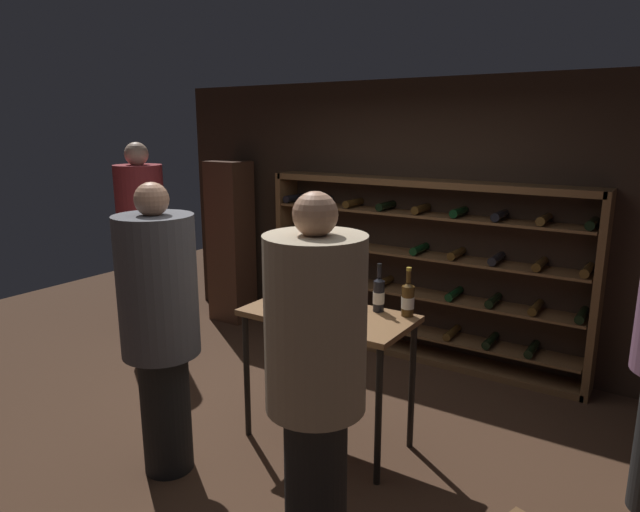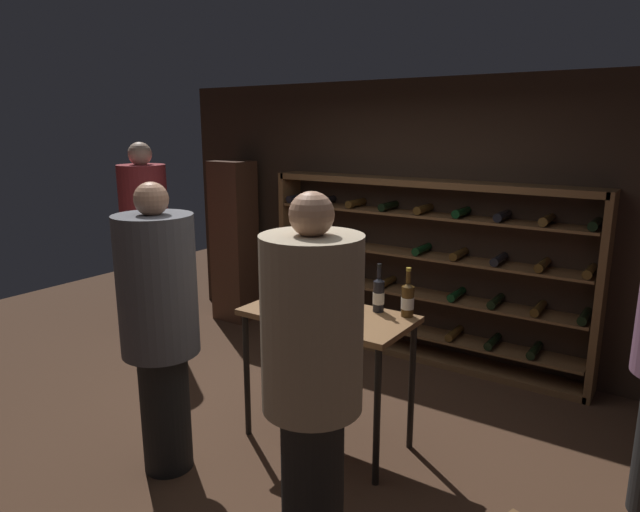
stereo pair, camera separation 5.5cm
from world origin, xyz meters
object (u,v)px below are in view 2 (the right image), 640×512
object	(u,v)px
person_bystander_red_print	(312,365)
wine_glass_stemmed_right	(309,285)
tasting_table	(328,329)
person_guest_blue_shirt	(159,318)
wine_bottle_black_capsule	(335,294)
wine_bottle_gold_foil	(408,299)
wine_rack	(420,271)
wine_bottle_amber_reserve	(379,294)
person_guest_plum_blouse	(146,236)
display_cabinet	(234,242)

from	to	relation	value
person_bystander_red_print	wine_glass_stemmed_right	distance (m)	1.38
person_bystander_red_print	wine_glass_stemmed_right	size ratio (longest dim) A/B	13.90
tasting_table	wine_glass_stemmed_right	size ratio (longest dim) A/B	8.40
person_guest_blue_shirt	wine_bottle_black_capsule	distance (m)	1.15
tasting_table	wine_bottle_gold_foil	world-z (taller)	wine_bottle_gold_foil
wine_rack	wine_bottle_amber_reserve	world-z (taller)	wine_rack
wine_bottle_gold_foil	wine_bottle_amber_reserve	world-z (taller)	wine_bottle_amber_reserve
wine_bottle_black_capsule	wine_rack	bearing A→B (deg)	94.76
wine_rack	person_guest_blue_shirt	size ratio (longest dim) A/B	1.68
wine_rack	tasting_table	distance (m)	1.77
person_guest_plum_blouse	person_bystander_red_print	world-z (taller)	person_guest_plum_blouse
tasting_table	wine_bottle_amber_reserve	world-z (taller)	wine_bottle_amber_reserve
person_bystander_red_print	wine_glass_stemmed_right	xyz separation A→B (m)	(-0.80, 1.12, 0.02)
tasting_table	person_bystander_red_print	bearing A→B (deg)	-61.09
wine_bottle_black_capsule	wine_glass_stemmed_right	world-z (taller)	wine_bottle_black_capsule
person_guest_plum_blouse	wine_bottle_amber_reserve	size ratio (longest dim) A/B	6.11
tasting_table	person_bystander_red_print	size ratio (longest dim) A/B	0.60
person_guest_blue_shirt	display_cabinet	distance (m)	2.96
wine_rack	person_guest_plum_blouse	bearing A→B (deg)	-153.26
wine_bottle_black_capsule	wine_bottle_amber_reserve	bearing A→B (deg)	40.67
person_guest_blue_shirt	wine_glass_stemmed_right	size ratio (longest dim) A/B	13.71
wine_rack	wine_glass_stemmed_right	size ratio (longest dim) A/B	22.97
wine_bottle_gold_foil	wine_glass_stemmed_right	world-z (taller)	wine_bottle_gold_foil
person_guest_plum_blouse	wine_bottle_amber_reserve	world-z (taller)	person_guest_plum_blouse
person_guest_plum_blouse	wine_bottle_black_capsule	world-z (taller)	person_guest_plum_blouse
wine_bottle_gold_foil	wine_rack	bearing A→B (deg)	110.82
tasting_table	display_cabinet	bearing A→B (deg)	145.43
wine_bottle_black_capsule	wine_bottle_amber_reserve	world-z (taller)	wine_bottle_black_capsule
tasting_table	wine_bottle_black_capsule	xyz separation A→B (m)	(0.04, 0.02, 0.26)
wine_rack	person_guest_plum_blouse	xyz separation A→B (m)	(-2.44, -1.23, 0.27)
wine_rack	person_bystander_red_print	bearing A→B (deg)	-77.30
display_cabinet	wine_bottle_amber_reserve	world-z (taller)	display_cabinet
person_bystander_red_print	wine_rack	bearing A→B (deg)	-52.56
wine_bottle_gold_foil	person_guest_plum_blouse	bearing A→B (deg)	174.30
wine_bottle_black_capsule	wine_bottle_gold_foil	world-z (taller)	wine_bottle_black_capsule
tasting_table	wine_bottle_black_capsule	bearing A→B (deg)	27.38
wine_glass_stemmed_right	wine_bottle_gold_foil	bearing A→B (deg)	2.04
person_guest_plum_blouse	display_cabinet	world-z (taller)	person_guest_plum_blouse
person_guest_blue_shirt	wine_bottle_black_capsule	xyz separation A→B (m)	(0.75, 0.87, 0.07)
wine_bottle_gold_foil	wine_bottle_amber_reserve	distance (m)	0.21
tasting_table	wine_bottle_gold_foil	size ratio (longest dim) A/B	3.46
display_cabinet	wine_glass_stemmed_right	bearing A→B (deg)	-34.50
tasting_table	person_guest_blue_shirt	bearing A→B (deg)	-129.62
display_cabinet	wine_bottle_black_capsule	world-z (taller)	display_cabinet
tasting_table	wine_bottle_black_capsule	distance (m)	0.26
person_bystander_red_print	display_cabinet	size ratio (longest dim) A/B	1.05
tasting_table	person_guest_blue_shirt	xyz separation A→B (m)	(-0.70, -0.85, 0.19)
tasting_table	wine_bottle_amber_reserve	bearing A→B (deg)	38.82
tasting_table	display_cabinet	distance (m)	2.84
person_bystander_red_print	display_cabinet	bearing A→B (deg)	-16.83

